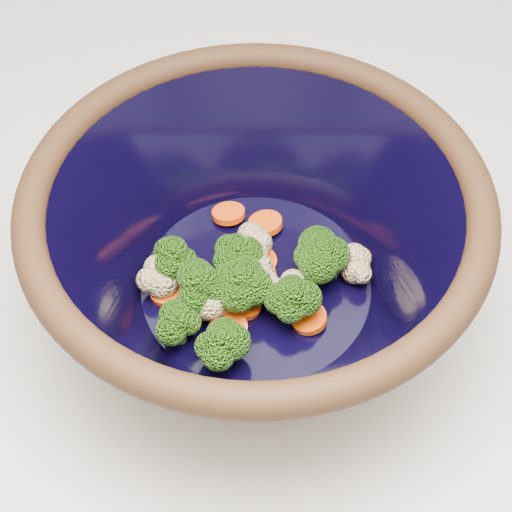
{
  "coord_description": "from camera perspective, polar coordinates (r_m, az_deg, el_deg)",
  "views": [
    {
      "loc": [
        -0.01,
        -0.37,
        1.43
      ],
      "look_at": [
        -0.02,
        -0.02,
        0.97
      ],
      "focal_mm": 50.0,
      "sensor_mm": 36.0,
      "label": 1
    }
  ],
  "objects": [
    {
      "name": "mixing_bowl",
      "position": [
        0.57,
        -0.0,
        0.92
      ],
      "size": [
        0.42,
        0.42,
        0.16
      ],
      "rotation": [
        0.0,
        0.0,
        0.27
      ],
      "color": "black",
      "rests_on": "counter"
    },
    {
      "name": "vegetable_pile",
      "position": [
        0.58,
        -1.23,
        -1.91
      ],
      "size": [
        0.19,
        0.18,
        0.06
      ],
      "color": "#608442",
      "rests_on": "mixing_bowl"
    },
    {
      "name": "counter",
      "position": [
        1.05,
        0.91,
        -16.76
      ],
      "size": [
        1.2,
        1.2,
        0.9
      ],
      "primitive_type": "cube",
      "color": "white",
      "rests_on": "ground"
    }
  ]
}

